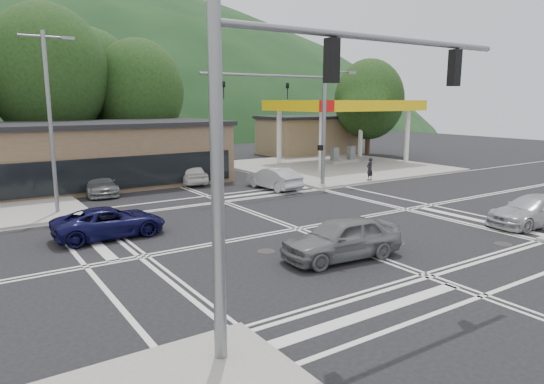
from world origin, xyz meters
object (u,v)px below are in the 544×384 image
pedestrian (370,169)px  car_blue_west (110,222)px  car_queue_a (274,178)px  car_northbound (99,184)px  car_queue_b (190,173)px  car_silver_east (533,211)px  car_grey_center (341,238)px

pedestrian → car_blue_west: bearing=2.7°
car_blue_west → car_queue_a: size_ratio=1.06×
car_northbound → car_queue_b: bearing=10.1°
car_silver_east → car_northbound: 24.03m
car_northbound → car_grey_center: bearing=-71.7°
car_northbound → pedestrian: (17.23, -5.95, 0.31)m
car_grey_center → car_queue_a: 14.48m
car_queue_a → car_northbound: 10.96m
car_grey_center → car_queue_a: bearing=161.5°
car_blue_west → pedestrian: pedestrian is taller
car_blue_west → pedestrian: bearing=-78.7°
car_grey_center → car_queue_a: size_ratio=1.06×
car_grey_center → pedestrian: bearing=137.4°
car_grey_center → pedestrian: size_ratio=2.85×
car_queue_a → pedestrian: size_ratio=2.70×
pedestrian → car_grey_center: bearing=32.5°
car_grey_center → car_northbound: car_grey_center is taller
car_queue_b → car_blue_west: bearing=59.3°
car_queue_b → pedestrian: bearing=156.9°
car_silver_east → car_queue_b: 21.26m
car_blue_west → car_silver_east: size_ratio=0.97×
car_silver_east → car_northbound: car_silver_east is taller
car_northbound → car_queue_a: bearing=-18.8°
car_grey_center → car_silver_east: car_grey_center is taller
car_queue_b → car_northbound: (-6.31, -0.55, -0.07)m
car_silver_east → car_northbound: (-14.78, 18.95, -0.04)m
car_grey_center → pedestrian: pedestrian is taller
car_queue_a → car_silver_east: bearing=103.9°
car_grey_center → car_queue_b: car_grey_center is taller
car_blue_west → car_grey_center: size_ratio=1.01×
car_silver_east → car_blue_west: bearing=-109.8°
car_silver_east → pedestrian: pedestrian is taller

